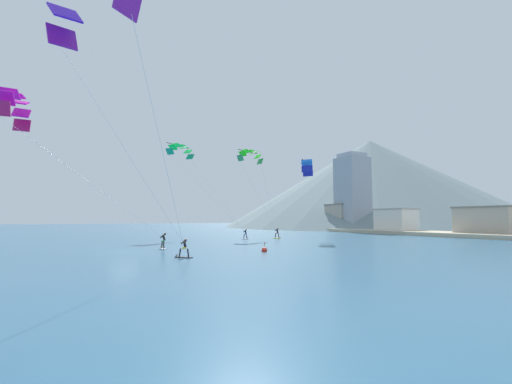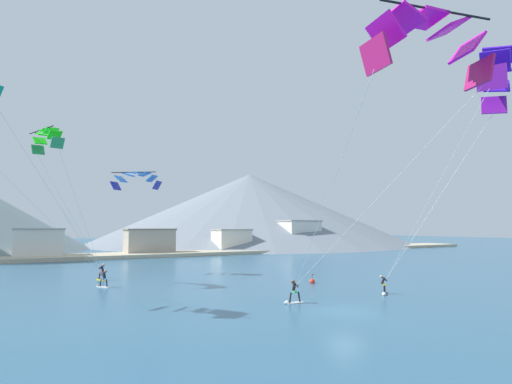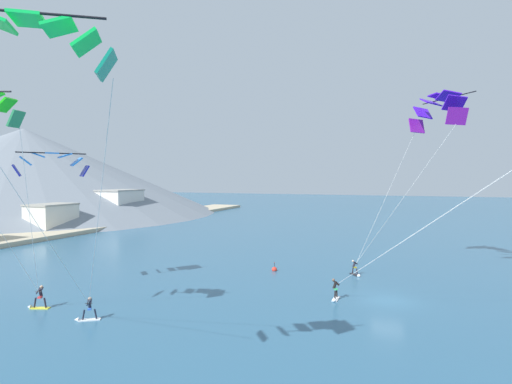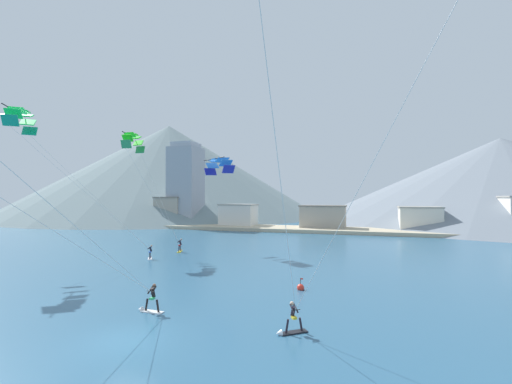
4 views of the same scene
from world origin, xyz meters
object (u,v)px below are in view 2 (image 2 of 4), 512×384
object	(u,v)px
parafoil_kite_near_lead	(427,41)
parafoil_kite_far_left	(47,138)
kitesurfer_mid_center	(102,282)
kitesurfer_far_left	(101,275)
parafoil_kite_distant_high_outer	(136,178)
kitesurfer_near_lead	(292,296)
parafoil_kite_near_trail	(496,75)
race_marker_buoy	(312,282)
kitesurfer_near_trail	(384,289)

from	to	relation	value
parafoil_kite_near_lead	parafoil_kite_far_left	distance (m)	35.41
kitesurfer_mid_center	kitesurfer_far_left	bearing A→B (deg)	82.85
kitesurfer_far_left	parafoil_kite_near_lead	distance (m)	37.98
kitesurfer_far_left	parafoil_kite_distant_high_outer	distance (m)	12.01
parafoil_kite_far_left	kitesurfer_far_left	bearing A→B (deg)	19.71
kitesurfer_near_lead	parafoil_kite_distant_high_outer	xyz separation A→B (m)	(-6.18, 23.77, 10.94)
parafoil_kite_near_trail	race_marker_buoy	size ratio (longest dim) A/B	17.11
kitesurfer_near_lead	parafoil_kite_far_left	bearing A→B (deg)	130.33
kitesurfer_near_lead	parafoil_kite_near_trail	xyz separation A→B (m)	(13.33, -8.20, 16.69)
parafoil_kite_far_left	race_marker_buoy	bearing A→B (deg)	-24.70
kitesurfer_mid_center	parafoil_kite_distant_high_outer	xyz separation A→B (m)	(4.78, 8.29, 11.02)
kitesurfer_near_lead	kitesurfer_far_left	world-z (taller)	kitesurfer_far_left
kitesurfer_near_lead	race_marker_buoy	size ratio (longest dim) A/B	1.74
parafoil_kite_distant_high_outer	race_marker_buoy	bearing A→B (deg)	-48.51
kitesurfer_near_trail	kitesurfer_mid_center	world-z (taller)	kitesurfer_mid_center
kitesurfer_mid_center	parafoil_kite_near_lead	bearing A→B (deg)	-73.26
kitesurfer_near_trail	parafoil_kite_near_lead	xyz separation A→B (m)	(-11.10, -13.18, 13.41)
parafoil_kite_near_trail	kitesurfer_mid_center	bearing A→B (deg)	135.74
parafoil_kite_near_lead	race_marker_buoy	distance (m)	27.49
kitesurfer_far_left	parafoil_kite_near_lead	world-z (taller)	parafoil_kite_near_lead
kitesurfer_near_lead	parafoil_kite_distant_high_outer	size ratio (longest dim) A/B	0.31
kitesurfer_mid_center	race_marker_buoy	distance (m)	20.33
kitesurfer_near_trail	parafoil_kite_far_left	world-z (taller)	parafoil_kite_far_left
kitesurfer_far_left	race_marker_buoy	world-z (taller)	kitesurfer_far_left
parafoil_kite_far_left	race_marker_buoy	xyz separation A→B (m)	(23.89, -10.99, -14.15)
parafoil_kite_near_lead	parafoil_kite_near_trail	world-z (taller)	parafoil_kite_near_trail
kitesurfer_near_trail	parafoil_kite_near_trail	xyz separation A→B (m)	(4.40, -7.64, 16.77)
kitesurfer_near_lead	parafoil_kite_near_trail	distance (m)	22.88
kitesurfer_near_lead	parafoil_kite_near_trail	size ratio (longest dim) A/B	0.10
kitesurfer_far_left	parafoil_kite_distant_high_outer	bearing A→B (deg)	35.07
parafoil_kite_near_lead	parafoil_kite_distant_high_outer	bearing A→B (deg)	96.11
kitesurfer_mid_center	parafoil_kite_far_left	world-z (taller)	parafoil_kite_far_left
parafoil_kite_near_trail	kitesurfer_near_trail	bearing A→B (deg)	119.97
parafoil_kite_far_left	race_marker_buoy	world-z (taller)	parafoil_kite_far_left
parafoil_kite_near_lead	parafoil_kite_distant_high_outer	world-z (taller)	parafoil_kite_near_lead
parafoil_kite_far_left	kitesurfer_mid_center	bearing A→B (deg)	-33.78
parafoil_kite_distant_high_outer	race_marker_buoy	world-z (taller)	parafoil_kite_distant_high_outer
parafoil_kite_near_trail	parafoil_kite_distant_high_outer	bearing A→B (deg)	121.40
kitesurfer_mid_center	kitesurfer_far_left	xyz separation A→B (m)	(0.68, 5.42, 0.10)
parafoil_kite_far_left	parafoil_kite_distant_high_outer	xyz separation A→B (m)	(9.81, 4.92, -2.83)
kitesurfer_far_left	parafoil_kite_near_trail	distance (m)	41.01
kitesurfer_near_trail	race_marker_buoy	world-z (taller)	kitesurfer_near_trail
kitesurfer_near_lead	kitesurfer_mid_center	distance (m)	18.96
kitesurfer_near_trail	kitesurfer_far_left	distance (m)	28.80
parafoil_kite_near_lead	parafoil_kite_far_left	size ratio (longest dim) A/B	1.08
kitesurfer_near_trail	kitesurfer_mid_center	bearing A→B (deg)	141.12
parafoil_kite_near_lead	kitesurfer_far_left	bearing A→B (deg)	103.18
kitesurfer_near_lead	race_marker_buoy	distance (m)	11.14
kitesurfer_mid_center	parafoil_kite_near_lead	size ratio (longest dim) A/B	0.11
kitesurfer_near_trail	parafoil_kite_distant_high_outer	world-z (taller)	parafoil_kite_distant_high_outer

